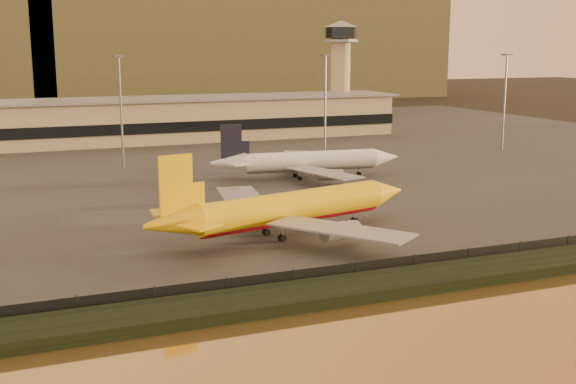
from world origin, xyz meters
name	(u,v)px	position (x,y,z in m)	size (l,w,h in m)	color
ground	(298,255)	(0.00, 0.00, 0.00)	(900.00, 900.00, 0.00)	black
embankment	(356,289)	(0.00, -17.00, 0.70)	(320.00, 7.00, 1.40)	black
tarmac	(154,156)	(0.00, 95.00, 0.10)	(320.00, 220.00, 0.20)	#2D2D2D
perimeter_fence	(341,273)	(0.00, -13.00, 1.30)	(300.00, 0.05, 2.20)	black
terminal_building	(80,123)	(-14.52, 125.55, 6.25)	(202.00, 25.00, 12.60)	tan
control_tower	(341,65)	(70.00, 131.00, 21.66)	(11.20, 11.20, 35.50)	tan
apron_light_masts	(233,98)	(15.00, 75.00, 15.70)	(152.20, 12.20, 25.40)	slate
distant_hills	(22,39)	(-20.74, 340.00, 31.39)	(470.00, 160.00, 70.00)	brown
dhl_cargo_jet	(288,209)	(2.16, 9.04, 4.25)	(45.06, 43.30, 13.58)	yellow
white_narrowbody_jet	(307,162)	(23.71, 51.49, 3.74)	(41.25, 40.03, 11.85)	white
gse_vehicle_yellow	(357,199)	(21.83, 24.91, 1.08)	(3.89, 1.75, 1.75)	yellow
gse_vehicle_white	(187,200)	(-6.43, 35.01, 1.15)	(4.21, 1.90, 1.90)	white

